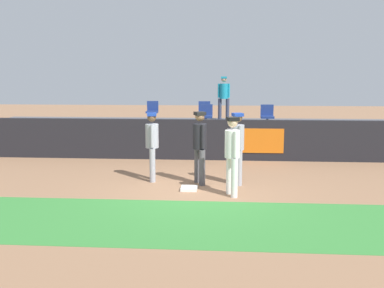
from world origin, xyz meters
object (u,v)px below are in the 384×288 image
player_fielder_home (232,151)px  seat_front_center (206,115)px  player_umpire (200,143)px  player_runner_visitor (237,143)px  player_coach_visitor (152,142)px  first_base (189,188)px  seat_back_left (152,110)px  seat_back_center (204,110)px  seat_front_right (267,115)px  spectator_hooded (224,95)px

player_fielder_home → seat_front_center: (-0.85, 5.83, 0.31)m
seat_front_center → player_umpire: bearing=-89.6°
player_runner_visitor → player_coach_visitor: player_runner_visitor is taller
seat_front_center → player_fielder_home: bearing=-81.7°
first_base → seat_front_center: bearing=87.9°
player_umpire → seat_back_left: (-2.32, 6.58, 0.29)m
player_runner_visitor → seat_back_center: bearing=171.1°
first_base → player_fielder_home: 1.53m
first_base → player_coach_visitor: bearing=139.6°
player_coach_visitor → seat_back_left: bearing=179.2°
player_fielder_home → seat_back_center: 7.70m
seat_front_right → seat_front_center: bearing=-180.0°
player_umpire → seat_front_center: bearing=155.0°
seat_front_right → spectator_hooded: spectator_hooded is taller
player_coach_visitor → seat_back_center: player_coach_visitor is taller
player_coach_visitor → seat_back_center: size_ratio=2.19×
player_runner_visitor → spectator_hooded: (-0.37, 7.50, 0.90)m
seat_back_center → seat_front_right: (2.36, -1.80, -0.00)m
player_umpire → seat_back_center: (-0.18, 6.58, 0.29)m
player_coach_visitor → player_fielder_home: bearing=48.1°
player_runner_visitor → player_umpire: (-0.97, -0.06, 0.02)m
player_runner_visitor → seat_front_center: size_ratio=2.22×
player_runner_visitor → seat_front_center: (-1.00, 4.72, 0.31)m
seat_back_center → spectator_hooded: 1.39m
seat_back_center → seat_back_left: size_ratio=1.00×
player_runner_visitor → spectator_hooded: 7.56m
seat_back_center → seat_back_left: 2.13m
player_umpire → seat_back_left: player_umpire is taller
seat_back_left → seat_front_right: 4.84m
player_fielder_home → player_runner_visitor: player_fielder_home is taller
player_runner_visitor → spectator_hooded: size_ratio=1.02×
seat_back_left → seat_front_center: same height
player_umpire → seat_front_right: bearing=130.1°
seat_front_center → spectator_hooded: spectator_hooded is taller
first_base → seat_front_center: (0.20, 5.42, 1.35)m
seat_front_right → player_fielder_home: bearing=-103.1°
seat_front_center → player_coach_visitor: bearing=-105.6°
player_fielder_home → seat_back_left: (-3.14, 7.63, 0.31)m
spectator_hooded → player_umpire: bearing=86.9°
seat_front_center → seat_back_left: bearing=141.8°
player_umpire → seat_front_center: (-0.03, 4.78, 0.29)m
seat_back_center → spectator_hooded: bearing=51.5°
spectator_hooded → seat_front_center: bearing=78.7°
player_runner_visitor → spectator_hooded: spectator_hooded is taller
seat_front_center → seat_front_right: (2.21, 0.00, 0.00)m
player_runner_visitor → player_coach_visitor: 2.27m
first_base → seat_front_right: bearing=66.0°
seat_back_center → seat_front_center: same height
player_coach_visitor → seat_front_center: player_coach_visitor is taller
player_umpire → seat_front_right: player_umpire is taller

